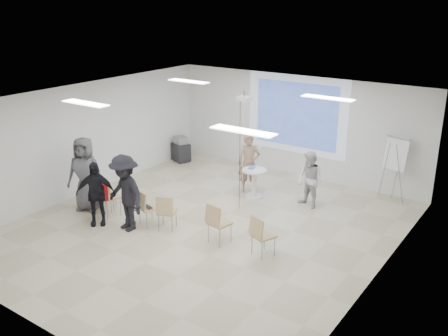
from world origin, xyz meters
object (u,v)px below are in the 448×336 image
Objects in this scene: chair_far_left at (106,193)px; audience_left at (95,189)px; audience_mid at (125,188)px; audience_outer at (85,169)px; flipchart_easel at (396,154)px; chair_center at (166,210)px; player_right at (310,177)px; chair_right_far at (261,233)px; laptop at (149,206)px; chair_left_inner at (146,206)px; av_cart at (181,150)px; pedestal_table at (254,181)px; chair_left_mid at (106,194)px; chair_right_inner at (217,221)px; player_left at (249,160)px.

chair_far_left is 0.45× the size of audience_left.
audience_outer is at bearing -177.83° from audience_mid.
audience_left is 1.03× the size of flipchart_easel.
flipchart_easel is at bearing 17.82° from chair_far_left.
chair_far_left is 0.94× the size of chair_center.
chair_right_far is at bearing -65.78° from player_right.
chair_center is at bearing -163.55° from laptop.
chair_left_inner is 2.00m from audience_outer.
audience_outer reaches higher than av_cart.
audience_left is at bearing -118.63° from flipchart_easel.
chair_left_inner reaches higher than av_cart.
flipchart_easel is (3.08, 1.97, 0.81)m from pedestal_table.
av_cart is (-6.66, -0.69, -0.88)m from flipchart_easel.
chair_left_mid is 0.54× the size of audience_left.
audience_outer is at bearing 110.33° from audience_left.
chair_right_inner is (1.88, 0.22, 0.04)m from chair_left_inner.
av_cart is at bearing 122.26° from chair_left_mid.
audience_outer reaches higher than pedestal_table.
pedestal_table is at bearing 144.73° from chair_right_far.
audience_outer is at bearing -125.69° from player_right.
audience_left is (-1.02, -0.59, 0.37)m from chair_left_inner.
chair_left_inner reaches higher than pedestal_table.
av_cart is (-0.51, 4.32, -0.67)m from audience_outer.
audience_outer reaches higher than audience_left.
chair_left_inner is 0.93× the size of chair_right_inner.
av_cart is at bearing 127.17° from audience_mid.
chair_right_far is 0.42× the size of audience_outer.
chair_right_far is (0.31, -2.92, -0.29)m from player_right.
pedestal_table is at bearing 17.02° from audience_left.
chair_left_mid reaches higher than chair_right_inner.
audience_mid reaches higher than chair_left_inner.
player_left is 3.90m from chair_left_mid.
chair_left_mid reaches higher than pedestal_table.
laptop is 2.04m from audience_outer.
chair_right_far reaches higher than chair_far_left.
audience_outer reaches higher than flipchart_easel.
chair_right_far is at bearing -20.64° from audience_outer.
audience_left is 1.04m from audience_outer.
pedestal_table is 0.46× the size of audience_left.
chair_right_far is at bearing -159.01° from laptop.
chair_left_mid reaches higher than chair_center.
audience_left is at bearing -115.62° from player_right.
audience_outer reaches higher than audience_mid.
chair_center is at bearing 23.46° from chair_left_mid.
audience_left is at bearing -80.11° from chair_far_left.
audience_left reaches higher than chair_center.
chair_far_left is 0.96× the size of av_cart.
chair_far_left is 7.48m from flipchart_easel.
player_left is 5.88× the size of laptop.
player_right is 4.61m from audience_mid.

